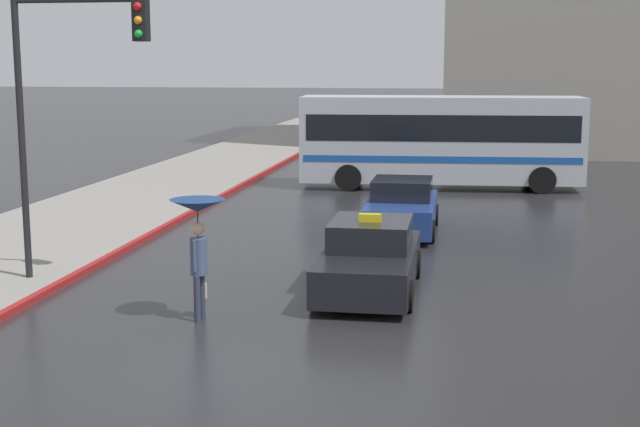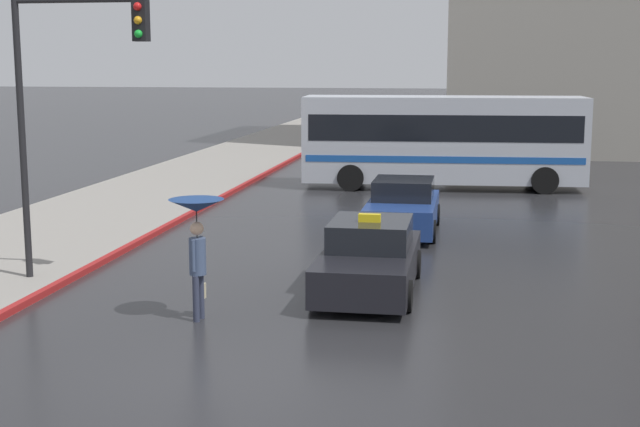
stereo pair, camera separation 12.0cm
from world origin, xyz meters
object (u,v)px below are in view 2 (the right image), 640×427
at_px(taxi, 369,259).
at_px(city_bus, 443,137).
at_px(traffic_light, 68,84).
at_px(sedan_red, 403,208).
at_px(pedestrian_with_umbrella, 197,225).

distance_m(taxi, city_bus, 15.53).
bearing_deg(traffic_light, sedan_red, 48.27).
distance_m(taxi, traffic_light, 7.01).
bearing_deg(sedan_red, taxi, 88.44).
distance_m(taxi, pedestrian_with_umbrella, 3.93).
distance_m(city_bus, pedestrian_with_umbrella, 18.39).
height_order(city_bus, pedestrian_with_umbrella, city_bus).
bearing_deg(traffic_light, city_bus, 66.40).
xyz_separation_m(sedan_red, traffic_light, (-6.23, -6.98, 3.49)).
bearing_deg(pedestrian_with_umbrella, traffic_light, 63.77).
xyz_separation_m(taxi, pedestrian_with_umbrella, (-2.79, -2.56, 1.07)).
bearing_deg(pedestrian_with_umbrella, city_bus, -6.12).
relative_size(taxi, city_bus, 0.42).
bearing_deg(city_bus, taxi, -6.99).
bearing_deg(sedan_red, traffic_light, 48.27).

